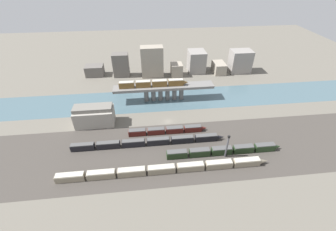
{
  "coord_description": "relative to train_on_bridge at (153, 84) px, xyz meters",
  "views": [
    {
      "loc": [
        -11.38,
        -102.55,
        78.02
      ],
      "look_at": [
        0.0,
        0.11,
        4.11
      ],
      "focal_mm": 24.0,
      "sensor_mm": 36.0,
      "label": 1
    }
  ],
  "objects": [
    {
      "name": "city_block_left",
      "position": [
        -22.84,
        40.18,
        -3.35
      ],
      "size": [
        12.08,
        8.41,
        17.84
      ],
      "primitive_type": "cube",
      "color": "#605B56",
      "rests_on": "ground"
    },
    {
      "name": "city_block_far_right",
      "position": [
        37.09,
        42.07,
        -3.88
      ],
      "size": [
        13.04,
        14.56,
        16.78
      ],
      "primitive_type": "cube",
      "color": "gray",
      "rests_on": "ground"
    },
    {
      "name": "signal_tower",
      "position": [
        30.63,
        -54.65,
        -5.84
      ],
      "size": [
        1.0,
        0.84,
        12.89
      ],
      "color": "#4C4C51",
      "rests_on": "ground"
    },
    {
      "name": "warehouse_building",
      "position": [
        -34.17,
        -21.84,
        -6.68
      ],
      "size": [
        21.1,
        10.58,
        11.77
      ],
      "color": "#9E998E",
      "rests_on": "ground"
    },
    {
      "name": "city_block_far_left",
      "position": [
        -44.11,
        43.25,
        -8.25
      ],
      "size": [
        13.7,
        10.11,
        8.03
      ],
      "primitive_type": "cube",
      "color": "#605B56",
      "rests_on": "ground"
    },
    {
      "name": "train_yard_outer",
      "position": [
        5.36,
        -34.22,
        -10.6
      ],
      "size": [
        42.26,
        2.95,
        3.42
      ],
      "color": "#5B1E19",
      "rests_on": "ground"
    },
    {
      "name": "train_yard_near",
      "position": [
        1.29,
        -60.86,
        -10.51
      ],
      "size": [
        93.64,
        3.01,
        3.59
      ],
      "color": "gray",
      "rests_on": "ground"
    },
    {
      "name": "train_on_bridge",
      "position": [
        0.0,
        0.0,
        0.0
      ],
      "size": [
        43.68,
        3.1,
        4.09
      ],
      "color": "brown",
      "rests_on": "bridge"
    },
    {
      "name": "city_block_right",
      "position": [
        20.12,
        35.98,
        -7.49
      ],
      "size": [
        8.63,
        9.93,
        9.57
      ],
      "primitive_type": "cube",
      "color": "gray",
      "rests_on": "ground"
    },
    {
      "name": "city_block_center",
      "position": [
        1.22,
        36.94,
        -0.58
      ],
      "size": [
        16.77,
        8.75,
        23.38
      ],
      "primitive_type": "cube",
      "color": "gray",
      "rests_on": "ground"
    },
    {
      "name": "railbed_yard",
      "position": [
        6.7,
        -48.23,
        -12.27
      ],
      "size": [
        280.0,
        42.0,
        0.01
      ],
      "primitive_type": "cube",
      "color": "#423D38",
      "rests_on": "ground"
    },
    {
      "name": "river_water",
      "position": [
        6.7,
        0.0,
        -12.27
      ],
      "size": [
        320.0,
        27.55,
        0.01
      ],
      "primitive_type": "cube",
      "color": "#47606B",
      "rests_on": "ground"
    },
    {
      "name": "bridge",
      "position": [
        6.7,
        0.0,
        -4.49
      ],
      "size": [
        64.01,
        8.31,
        10.27
      ],
      "color": "slate",
      "rests_on": "ground"
    },
    {
      "name": "train_yard_mid",
      "position": [
        30.61,
        -52.55,
        -10.42
      ],
      "size": [
        56.33,
        3.05,
        3.77
      ],
      "color": "#23381E",
      "rests_on": "ground"
    },
    {
      "name": "ground_plane",
      "position": [
        6.7,
        -24.23,
        -12.27
      ],
      "size": [
        400.0,
        400.0,
        0.0
      ],
      "primitive_type": "plane",
      "color": "#666056"
    },
    {
      "name": "city_block_tall",
      "position": [
        54.82,
        37.37,
        -8.18
      ],
      "size": [
        8.88,
        14.05,
        8.18
      ],
      "primitive_type": "cube",
      "color": "gray",
      "rests_on": "ground"
    },
    {
      "name": "train_yard_far",
      "position": [
        -5.17,
        -42.53,
        -10.49
      ],
      "size": [
        77.05,
        2.68,
        3.64
      ],
      "color": "black",
      "rests_on": "ground"
    },
    {
      "name": "city_block_low",
      "position": [
        71.9,
        37.49,
        -3.52
      ],
      "size": [
        16.3,
        12.05,
        17.51
      ],
      "primitive_type": "cube",
      "color": "gray",
      "rests_on": "ground"
    }
  ]
}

